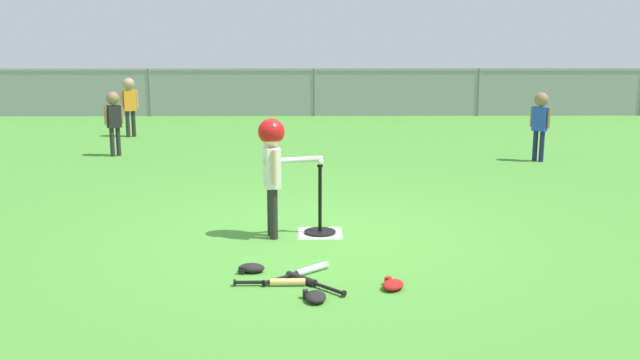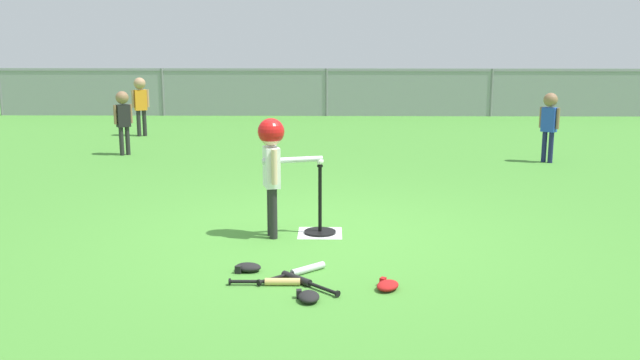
% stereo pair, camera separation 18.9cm
% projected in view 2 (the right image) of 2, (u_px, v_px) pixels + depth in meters
% --- Properties ---
extents(ground_plane, '(60.00, 60.00, 0.00)m').
position_uv_depth(ground_plane, '(319.00, 236.00, 7.01)').
color(ground_plane, '#478C33').
extents(home_plate, '(0.44, 0.44, 0.01)m').
position_uv_depth(home_plate, '(320.00, 233.00, 7.10)').
color(home_plate, white).
rests_on(home_plate, ground_plane).
extents(batting_tee, '(0.32, 0.32, 0.70)m').
position_uv_depth(batting_tee, '(320.00, 222.00, 7.08)').
color(batting_tee, black).
rests_on(batting_tee, ground_plane).
extents(baseball_on_tee, '(0.07, 0.07, 0.07)m').
position_uv_depth(baseball_on_tee, '(320.00, 161.00, 6.95)').
color(baseball_on_tee, white).
rests_on(baseball_on_tee, batting_tee).
extents(batter_child, '(0.63, 0.33, 1.18)m').
position_uv_depth(batter_child, '(272.00, 153.00, 6.81)').
color(batter_child, '#262626').
rests_on(batter_child, ground_plane).
extents(fielder_deep_left, '(0.26, 0.22, 1.06)m').
position_uv_depth(fielder_deep_left, '(123.00, 114.00, 11.54)').
color(fielder_deep_left, '#262626').
rests_on(fielder_deep_left, ground_plane).
extents(fielder_deep_center, '(0.31, 0.23, 1.14)m').
position_uv_depth(fielder_deep_center, '(140.00, 99.00, 13.70)').
color(fielder_deep_center, '#262626').
rests_on(fielder_deep_center, ground_plane).
extents(fielder_near_right, '(0.26, 0.24, 1.08)m').
position_uv_depth(fielder_near_right, '(549.00, 118.00, 10.88)').
color(fielder_near_right, '#191E4C').
rests_on(fielder_near_right, ground_plane).
extents(spare_bat_silver, '(0.55, 0.50, 0.06)m').
position_uv_depth(spare_bat_silver, '(301.00, 271.00, 5.89)').
color(spare_bat_silver, silver).
rests_on(spare_bat_silver, ground_plane).
extents(spare_bat_wood, '(0.57, 0.06, 0.06)m').
position_uv_depth(spare_bat_wood, '(275.00, 282.00, 5.63)').
color(spare_bat_wood, '#DBB266').
rests_on(spare_bat_wood, ground_plane).
extents(spare_bat_black, '(0.48, 0.49, 0.06)m').
position_uv_depth(spare_bat_black, '(302.00, 281.00, 5.65)').
color(spare_bat_black, black).
rests_on(spare_bat_black, ground_plane).
extents(glove_by_plate, '(0.19, 0.23, 0.07)m').
position_uv_depth(glove_by_plate, '(308.00, 296.00, 5.30)').
color(glove_by_plate, black).
rests_on(glove_by_plate, ground_plane).
extents(glove_near_bats, '(0.24, 0.19, 0.07)m').
position_uv_depth(glove_near_bats, '(248.00, 267.00, 5.96)').
color(glove_near_bats, black).
rests_on(glove_near_bats, ground_plane).
extents(glove_tossed_aside, '(0.25, 0.27, 0.07)m').
position_uv_depth(glove_tossed_aside, '(387.00, 285.00, 5.53)').
color(glove_tossed_aside, '#B21919').
rests_on(glove_tossed_aside, ground_plane).
extents(outfield_fence, '(16.06, 0.06, 1.15)m').
position_uv_depth(outfield_fence, '(326.00, 91.00, 17.10)').
color(outfield_fence, slate).
rests_on(outfield_fence, ground_plane).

